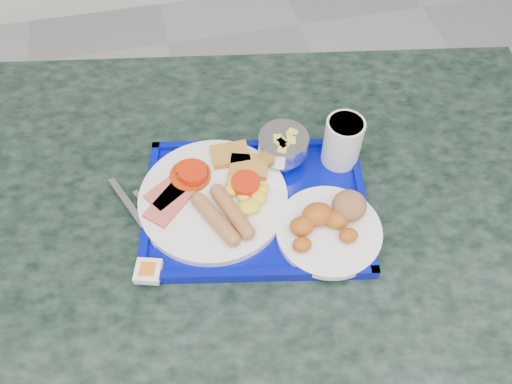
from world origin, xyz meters
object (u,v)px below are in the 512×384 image
table (253,253)px  bread_plate (331,223)px  fruit_bowl (283,145)px  juice_cup (343,140)px  tray (256,206)px  main_plate (217,195)px

table → bread_plate: size_ratio=7.51×
table → fruit_bowl: size_ratio=14.68×
bread_plate → juice_cup: bearing=65.8°
tray → main_plate: size_ratio=1.67×
bread_plate → juice_cup: size_ratio=1.86×
bread_plate → juice_cup: juice_cup is taller
main_plate → fruit_bowl: size_ratio=2.87×
bread_plate → fruit_bowl: 0.18m
main_plate → fruit_bowl: bearing=25.1°
tray → fruit_bowl: 0.13m
bread_plate → fruit_bowl: (-0.04, 0.17, 0.02)m
juice_cup → main_plate: bearing=-170.1°
tray → fruit_bowl: bearing=51.6°
table → tray: size_ratio=3.07×
juice_cup → tray: bearing=-158.8°
table → main_plate: bearing=172.5°
fruit_bowl → juice_cup: (0.11, -0.02, 0.01)m
tray → bread_plate: size_ratio=2.45×
table → juice_cup: size_ratio=13.94×
tray → juice_cup: juice_cup is taller
bread_plate → table: bearing=140.0°
fruit_bowl → juice_cup: bearing=-11.8°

